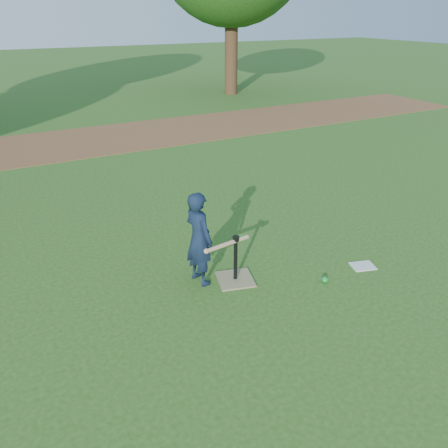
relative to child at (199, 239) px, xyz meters
name	(u,v)px	position (x,y,z in m)	size (l,w,h in m)	color
ground	(239,284)	(0.38, -0.30, -0.59)	(80.00, 80.00, 0.00)	#285116
dirt_strip	(95,140)	(0.38, 7.20, -0.59)	(24.00, 3.00, 0.01)	brown
child	(199,239)	(0.00, 0.00, 0.00)	(0.43, 0.28, 1.18)	#101C32
wiffle_ball_ground	(325,280)	(1.34, -0.76, -0.55)	(0.08, 0.08, 0.08)	#0D942D
clipboard	(363,266)	(2.04, -0.71, -0.59)	(0.30, 0.23, 0.01)	silver
batting_tee	(235,272)	(0.39, -0.19, -0.48)	(0.53, 0.53, 0.61)	#897D57
swing_action	(229,243)	(0.29, -0.21, -0.04)	(0.63, 0.16, 0.08)	tan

